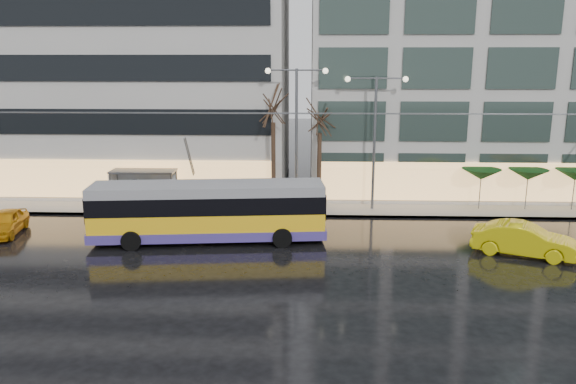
{
  "coord_description": "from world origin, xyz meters",
  "views": [
    {
      "loc": [
        2.77,
        -25.06,
        9.68
      ],
      "look_at": [
        1.67,
        5.0,
        2.57
      ],
      "focal_mm": 35.0,
      "sensor_mm": 36.0,
      "label": 1
    }
  ],
  "objects_px": {
    "trolleybus": "(208,213)",
    "street_lamp_near": "(296,119)",
    "bus_shelter": "(139,180)",
    "taxi_a": "(5,222)"
  },
  "relations": [
    {
      "from": "trolleybus",
      "to": "street_lamp_near",
      "type": "xyz_separation_m",
      "value": [
        4.61,
        6.75,
        4.42
      ]
    },
    {
      "from": "trolleybus",
      "to": "street_lamp_near",
      "type": "bearing_deg",
      "value": 55.69
    },
    {
      "from": "bus_shelter",
      "to": "street_lamp_near",
      "type": "distance_m",
      "value": 11.14
    },
    {
      "from": "trolleybus",
      "to": "bus_shelter",
      "type": "height_order",
      "value": "trolleybus"
    },
    {
      "from": "bus_shelter",
      "to": "street_lamp_near",
      "type": "relative_size",
      "value": 0.47
    },
    {
      "from": "taxi_a",
      "to": "street_lamp_near",
      "type": "bearing_deg",
      "value": 10.74
    },
    {
      "from": "bus_shelter",
      "to": "taxi_a",
      "type": "distance_m",
      "value": 8.46
    },
    {
      "from": "trolleybus",
      "to": "taxi_a",
      "type": "height_order",
      "value": "trolleybus"
    },
    {
      "from": "taxi_a",
      "to": "trolleybus",
      "type": "bearing_deg",
      "value": -13.1
    },
    {
      "from": "trolleybus",
      "to": "street_lamp_near",
      "type": "height_order",
      "value": "street_lamp_near"
    }
  ]
}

